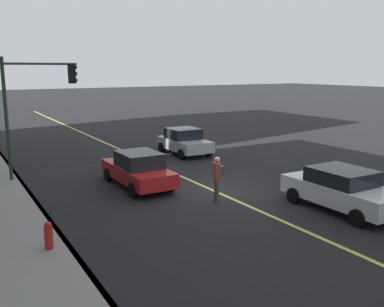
{
  "coord_description": "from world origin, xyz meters",
  "views": [
    {
      "loc": [
        -14.32,
        9.61,
        5.09
      ],
      "look_at": [
        -1.64,
        2.15,
        2.16
      ],
      "focal_mm": 39.76,
      "sensor_mm": 36.0,
      "label": 1
    }
  ],
  "objects_px": {
    "car_silver": "(184,141)",
    "traffic_light_mast": "(34,97)",
    "car_red": "(138,169)",
    "pedestrian_with_backpack": "(217,175)",
    "fire_hydrant": "(49,238)",
    "car_white": "(342,189)"
  },
  "relations": [
    {
      "from": "car_white",
      "to": "pedestrian_with_backpack",
      "type": "distance_m",
      "value": 4.62
    },
    {
      "from": "traffic_light_mast",
      "to": "fire_hydrant",
      "type": "relative_size",
      "value": 5.97
    },
    {
      "from": "car_silver",
      "to": "traffic_light_mast",
      "type": "distance_m",
      "value": 9.49
    },
    {
      "from": "fire_hydrant",
      "to": "car_red",
      "type": "bearing_deg",
      "value": -43.7
    },
    {
      "from": "pedestrian_with_backpack",
      "to": "fire_hydrant",
      "type": "height_order",
      "value": "pedestrian_with_backpack"
    },
    {
      "from": "car_red",
      "to": "pedestrian_with_backpack",
      "type": "height_order",
      "value": "pedestrian_with_backpack"
    },
    {
      "from": "pedestrian_with_backpack",
      "to": "traffic_light_mast",
      "type": "xyz_separation_m",
      "value": [
        7.04,
        5.3,
        2.78
      ]
    },
    {
      "from": "car_red",
      "to": "pedestrian_with_backpack",
      "type": "xyz_separation_m",
      "value": [
        -3.54,
        -1.81,
        0.27
      ]
    },
    {
      "from": "traffic_light_mast",
      "to": "fire_hydrant",
      "type": "bearing_deg",
      "value": 170.55
    },
    {
      "from": "car_white",
      "to": "pedestrian_with_backpack",
      "type": "relative_size",
      "value": 2.51
    },
    {
      "from": "car_white",
      "to": "car_red",
      "type": "xyz_separation_m",
      "value": [
        6.68,
        5.19,
        -0.01
      ]
    },
    {
      "from": "car_silver",
      "to": "pedestrian_with_backpack",
      "type": "relative_size",
      "value": 2.17
    },
    {
      "from": "pedestrian_with_backpack",
      "to": "fire_hydrant",
      "type": "bearing_deg",
      "value": 103.55
    },
    {
      "from": "car_white",
      "to": "pedestrian_with_backpack",
      "type": "xyz_separation_m",
      "value": [
        3.15,
        3.38,
        0.26
      ]
    },
    {
      "from": "traffic_light_mast",
      "to": "fire_hydrant",
      "type": "height_order",
      "value": "traffic_light_mast"
    },
    {
      "from": "car_white",
      "to": "fire_hydrant",
      "type": "height_order",
      "value": "car_white"
    },
    {
      "from": "car_white",
      "to": "car_silver",
      "type": "xyz_separation_m",
      "value": [
        12.0,
        -0.13,
        -0.0
      ]
    },
    {
      "from": "car_white",
      "to": "traffic_light_mast",
      "type": "xyz_separation_m",
      "value": [
        10.18,
        8.68,
        3.04
      ]
    },
    {
      "from": "car_red",
      "to": "traffic_light_mast",
      "type": "xyz_separation_m",
      "value": [
        3.5,
        3.49,
        3.05
      ]
    },
    {
      "from": "car_silver",
      "to": "fire_hydrant",
      "type": "relative_size",
      "value": 4.11
    },
    {
      "from": "pedestrian_with_backpack",
      "to": "traffic_light_mast",
      "type": "bearing_deg",
      "value": 36.97
    },
    {
      "from": "car_silver",
      "to": "pedestrian_with_backpack",
      "type": "xyz_separation_m",
      "value": [
        -8.85,
        3.51,
        0.26
      ]
    }
  ]
}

